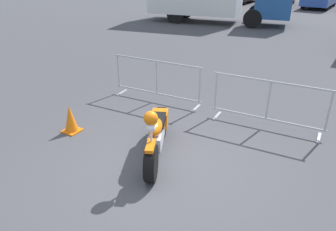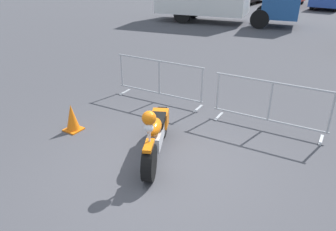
# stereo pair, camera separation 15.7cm
# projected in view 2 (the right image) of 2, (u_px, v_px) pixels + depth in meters

# --- Properties ---
(ground_plane) EXTENTS (120.00, 120.00, 0.00)m
(ground_plane) POSITION_uv_depth(u_px,v_px,m) (166.00, 167.00, 5.77)
(ground_plane) COLOR #424247
(motorcycle) EXTENTS (1.08, 1.98, 1.20)m
(motorcycle) POSITION_uv_depth(u_px,v_px,m) (156.00, 133.00, 5.95)
(motorcycle) COLOR black
(motorcycle) RESTS_ON ground
(crowd_barrier_near) EXTENTS (2.44, 0.57, 1.07)m
(crowd_barrier_near) POSITION_uv_depth(u_px,v_px,m) (159.00, 80.00, 8.23)
(crowd_barrier_near) COLOR #9EA0A5
(crowd_barrier_near) RESTS_ON ground
(crowd_barrier_far) EXTENTS (2.44, 0.57, 1.07)m
(crowd_barrier_far) POSITION_uv_depth(u_px,v_px,m) (270.00, 105.00, 6.86)
(crowd_barrier_far) COLOR #9EA0A5
(crowd_barrier_far) RESTS_ON ground
(pedestrian) EXTENTS (0.47, 0.47, 1.69)m
(pedestrian) POSITION_uv_depth(u_px,v_px,m) (189.00, 0.00, 20.53)
(pedestrian) COLOR #262838
(pedestrian) RESTS_ON ground
(traffic_cone) EXTENTS (0.34, 0.34, 0.59)m
(traffic_cone) POSITION_uv_depth(u_px,v_px,m) (72.00, 118.00, 6.90)
(traffic_cone) COLOR orange
(traffic_cone) RESTS_ON ground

